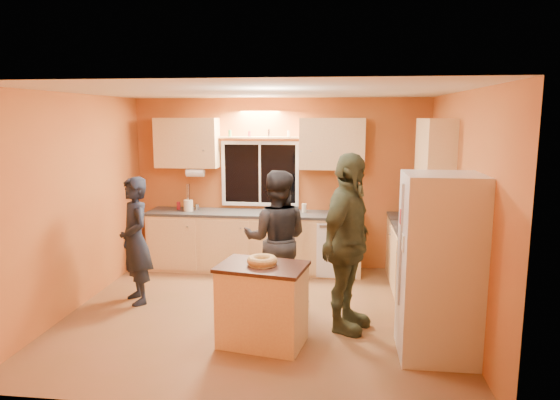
# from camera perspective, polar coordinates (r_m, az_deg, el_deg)

# --- Properties ---
(ground) EXTENTS (4.50, 4.50, 0.00)m
(ground) POSITION_cam_1_polar(r_m,az_deg,el_deg) (6.11, -2.37, -12.85)
(ground) COLOR brown
(ground) RESTS_ON ground
(room_shell) EXTENTS (4.54, 4.04, 2.61)m
(room_shell) POSITION_cam_1_polar(r_m,az_deg,el_deg) (6.08, -0.74, 2.85)
(room_shell) COLOR #BC6F30
(room_shell) RESTS_ON ground
(back_counter) EXTENTS (4.23, 0.62, 0.90)m
(back_counter) POSITION_cam_1_polar(r_m,az_deg,el_deg) (7.56, -0.23, -4.80)
(back_counter) COLOR tan
(back_counter) RESTS_ON ground
(right_counter) EXTENTS (0.62, 1.84, 0.90)m
(right_counter) POSITION_cam_1_polar(r_m,az_deg,el_deg) (6.44, 15.91, -7.77)
(right_counter) COLOR tan
(right_counter) RESTS_ON ground
(refrigerator) EXTENTS (0.72, 0.70, 1.80)m
(refrigerator) POSITION_cam_1_polar(r_m,az_deg,el_deg) (5.08, 17.75, -7.27)
(refrigerator) COLOR silver
(refrigerator) RESTS_ON ground
(island) EXTENTS (0.97, 0.74, 0.84)m
(island) POSITION_cam_1_polar(r_m,az_deg,el_deg) (5.22, -2.02, -11.79)
(island) COLOR tan
(island) RESTS_ON ground
(bundt_pastry) EXTENTS (0.31, 0.31, 0.09)m
(bundt_pastry) POSITION_cam_1_polar(r_m,az_deg,el_deg) (5.07, -2.06, -6.94)
(bundt_pastry) COLOR #B38549
(bundt_pastry) RESTS_ON island
(person_left) EXTENTS (0.66, 0.69, 1.59)m
(person_left) POSITION_cam_1_polar(r_m,az_deg,el_deg) (6.49, -16.21, -4.47)
(person_left) COLOR black
(person_left) RESTS_ON ground
(person_center) EXTENTS (0.84, 0.67, 1.69)m
(person_center) POSITION_cam_1_polar(r_m,az_deg,el_deg) (6.11, -0.44, -4.48)
(person_center) COLOR black
(person_center) RESTS_ON ground
(person_right) EXTENTS (0.86, 1.24, 1.95)m
(person_right) POSITION_cam_1_polar(r_m,az_deg,el_deg) (5.44, 7.70, -4.92)
(person_right) COLOR #2E3320
(person_right) RESTS_ON ground
(mixing_bowl) EXTENTS (0.39, 0.39, 0.08)m
(mixing_bowl) POSITION_cam_1_polar(r_m,az_deg,el_deg) (7.40, 8.14, -1.33)
(mixing_bowl) COLOR black
(mixing_bowl) RESTS_ON back_counter
(utensil_crock) EXTENTS (0.14, 0.14, 0.17)m
(utensil_crock) POSITION_cam_1_polar(r_m,az_deg,el_deg) (7.71, -10.43, -0.62)
(utensil_crock) COLOR beige
(utensil_crock) RESTS_ON back_counter
(potted_plant) EXTENTS (0.34, 0.33, 0.30)m
(potted_plant) POSITION_cam_1_polar(r_m,az_deg,el_deg) (6.01, 16.12, -3.10)
(potted_plant) COLOR gray
(potted_plant) RESTS_ON right_counter
(red_box) EXTENTS (0.19, 0.16, 0.07)m
(red_box) POSITION_cam_1_polar(r_m,az_deg,el_deg) (6.08, 16.05, -4.07)
(red_box) COLOR #A41920
(red_box) RESTS_ON right_counter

